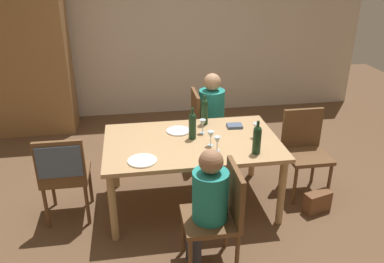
# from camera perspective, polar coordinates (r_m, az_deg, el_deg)

# --- Properties ---
(ground_plane) EXTENTS (10.00, 10.00, 0.00)m
(ground_plane) POSITION_cam_1_polar(r_m,az_deg,el_deg) (4.29, 0.00, -10.21)
(ground_plane) COLOR brown
(rear_room_partition) EXTENTS (6.40, 0.12, 2.70)m
(rear_room_partition) POSITION_cam_1_polar(r_m,az_deg,el_deg) (6.33, -4.03, 14.53)
(rear_room_partition) COLOR beige
(rear_room_partition) RESTS_ON ground_plane
(armoire_cabinet) EXTENTS (1.18, 0.62, 2.18)m
(armoire_cabinet) POSITION_cam_1_polar(r_m,az_deg,el_deg) (6.08, -22.55, 9.90)
(armoire_cabinet) COLOR olive
(armoire_cabinet) RESTS_ON ground_plane
(dining_table) EXTENTS (1.73, 1.07, 0.74)m
(dining_table) POSITION_cam_1_polar(r_m,az_deg,el_deg) (3.95, 0.00, -2.34)
(dining_table) COLOR tan
(dining_table) RESTS_ON ground_plane
(chair_far_right) EXTENTS (0.44, 0.44, 0.92)m
(chair_far_right) POSITION_cam_1_polar(r_m,az_deg,el_deg) (4.87, 1.81, 1.42)
(chair_far_right) COLOR brown
(chair_far_right) RESTS_ON ground_plane
(chair_near) EXTENTS (0.44, 0.44, 0.92)m
(chair_near) POSITION_cam_1_polar(r_m,az_deg,el_deg) (3.26, 4.13, -11.38)
(chair_near) COLOR brown
(chair_near) RESTS_ON ground_plane
(chair_left_end) EXTENTS (0.44, 0.46, 0.92)m
(chair_left_end) POSITION_cam_1_polar(r_m,az_deg,el_deg) (3.89, -18.17, -5.17)
(chair_left_end) COLOR brown
(chair_left_end) RESTS_ON ground_plane
(chair_right_end) EXTENTS (0.44, 0.44, 0.92)m
(chair_right_end) POSITION_cam_1_polar(r_m,az_deg,el_deg) (4.43, 15.93, -2.04)
(chair_right_end) COLOR brown
(chair_right_end) RESTS_ON ground_plane
(person_woman_host) EXTENTS (0.36, 0.31, 1.14)m
(person_woman_host) POSITION_cam_1_polar(r_m,az_deg,el_deg) (4.84, 3.15, 2.87)
(person_woman_host) COLOR #33333D
(person_woman_host) RESTS_ON ground_plane
(person_man_bearded) EXTENTS (0.33, 0.29, 1.09)m
(person_man_bearded) POSITION_cam_1_polar(r_m,az_deg,el_deg) (3.18, 2.17, -10.09)
(person_man_bearded) COLOR #33333D
(person_man_bearded) RESTS_ON ground_plane
(wine_bottle_tall_green) EXTENTS (0.08, 0.08, 0.32)m
(wine_bottle_tall_green) POSITION_cam_1_polar(r_m,az_deg,el_deg) (3.66, 9.36, -1.05)
(wine_bottle_tall_green) COLOR #19381E
(wine_bottle_tall_green) RESTS_ON dining_table
(wine_bottle_dark_red) EXTENTS (0.08, 0.08, 0.33)m
(wine_bottle_dark_red) POSITION_cam_1_polar(r_m,az_deg,el_deg) (4.24, 1.81, 3.00)
(wine_bottle_dark_red) COLOR #19381E
(wine_bottle_dark_red) RESTS_ON dining_table
(wine_bottle_short_olive) EXTENTS (0.07, 0.07, 0.32)m
(wine_bottle_short_olive) POSITION_cam_1_polar(r_m,az_deg,el_deg) (3.90, 0.06, 0.95)
(wine_bottle_short_olive) COLOR #19381E
(wine_bottle_short_olive) RESTS_ON dining_table
(wine_glass_near_left) EXTENTS (0.07, 0.07, 0.15)m
(wine_glass_near_left) POSITION_cam_1_polar(r_m,az_deg,el_deg) (4.04, 1.54, 1.16)
(wine_glass_near_left) COLOR silver
(wine_glass_near_left) RESTS_ON dining_table
(wine_glass_centre) EXTENTS (0.07, 0.07, 0.15)m
(wine_glass_centre) POSITION_cam_1_polar(r_m,az_deg,el_deg) (3.68, 3.66, -1.34)
(wine_glass_centre) COLOR silver
(wine_glass_centre) RESTS_ON dining_table
(wine_glass_near_right) EXTENTS (0.07, 0.07, 0.15)m
(wine_glass_near_right) POSITION_cam_1_polar(r_m,az_deg,el_deg) (3.78, 2.72, -0.56)
(wine_glass_near_right) COLOR silver
(wine_glass_near_right) RESTS_ON dining_table
(wine_glass_far) EXTENTS (0.07, 0.07, 0.15)m
(wine_glass_far) POSITION_cam_1_polar(r_m,az_deg,el_deg) (4.00, 9.21, 0.60)
(wine_glass_far) COLOR silver
(wine_glass_far) RESTS_ON dining_table
(dinner_plate_host) EXTENTS (0.25, 0.25, 0.01)m
(dinner_plate_host) POSITION_cam_1_polar(r_m,az_deg,el_deg) (4.11, -1.98, 0.10)
(dinner_plate_host) COLOR white
(dinner_plate_host) RESTS_ON dining_table
(dinner_plate_guest_left) EXTENTS (0.27, 0.27, 0.01)m
(dinner_plate_guest_left) POSITION_cam_1_polar(r_m,az_deg,el_deg) (3.56, -7.18, -4.19)
(dinner_plate_guest_left) COLOR white
(dinner_plate_guest_left) RESTS_ON dining_table
(folded_napkin) EXTENTS (0.17, 0.13, 0.03)m
(folded_napkin) POSITION_cam_1_polar(r_m,az_deg,el_deg) (4.23, 6.16, 0.81)
(folded_napkin) COLOR #4C5B75
(folded_napkin) RESTS_ON dining_table
(handbag) EXTENTS (0.30, 0.19, 0.22)m
(handbag) POSITION_cam_1_polar(r_m,az_deg,el_deg) (4.30, 17.63, -9.67)
(handbag) COLOR brown
(handbag) RESTS_ON ground_plane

